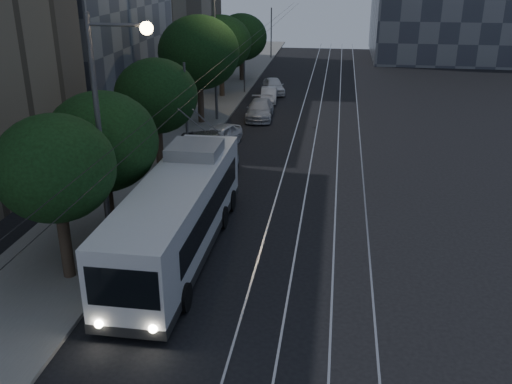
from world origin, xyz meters
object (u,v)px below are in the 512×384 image
object	(u,v)px
trolleybus	(179,214)
streetlamp_far	(220,30)
pickup_silver	(209,149)
car_white_d	(274,86)
car_white_b	(260,109)
car_white_c	(269,95)
car_white_a	(219,136)
streetlamp_near	(109,125)

from	to	relation	value
trolleybus	streetlamp_far	size ratio (longest dim) A/B	1.14
pickup_silver	car_white_d	xyz separation A→B (m)	(1.60, 19.36, -0.12)
car_white_b	trolleybus	bearing A→B (deg)	-93.81
car_white_c	car_white_d	bearing A→B (deg)	84.75
car_white_c	car_white_a	bearing A→B (deg)	-102.29
car_white_a	streetlamp_near	bearing A→B (deg)	-75.10
car_white_c	streetlamp_near	bearing A→B (deg)	-99.38
pickup_silver	car_white_d	distance (m)	19.43
car_white_a	streetlamp_near	world-z (taller)	streetlamp_near
trolleybus	streetlamp_far	world-z (taller)	streetlamp_far
pickup_silver	streetlamp_near	xyz separation A→B (m)	(-0.49, -13.02, 4.97)
trolleybus	streetlamp_near	distance (m)	4.76
car_white_a	streetlamp_near	xyz separation A→B (m)	(-0.49, -16.01, 5.08)
pickup_silver	streetlamp_near	world-z (taller)	streetlamp_near
car_white_d	streetlamp_near	size ratio (longest dim) A/B	0.43
trolleybus	pickup_silver	distance (m)	11.47
streetlamp_near	streetlamp_far	xyz separation A→B (m)	(-0.58, 22.31, 0.83)
car_white_d	streetlamp_far	size ratio (longest dim) A/B	0.37
pickup_silver	car_white_a	size ratio (longest dim) A/B	1.42
car_white_b	car_white_c	size ratio (longest dim) A/B	1.28
streetlamp_near	car_white_b	bearing A→B (deg)	84.91
car_white_c	streetlamp_far	distance (m)	9.35
car_white_c	streetlamp_near	size ratio (longest dim) A/B	0.38
streetlamp_near	car_white_c	bearing A→B (deg)	85.87
car_white_c	streetlamp_near	xyz separation A→B (m)	(-2.09, -28.96, 5.18)
pickup_silver	car_white_a	xyz separation A→B (m)	(0.00, 2.99, -0.11)
trolleybus	streetlamp_far	xyz separation A→B (m)	(-2.44, 20.65, 4.88)
pickup_silver	streetlamp_far	xyz separation A→B (m)	(-1.07, 9.30, 5.80)
car_white_a	car_white_c	distance (m)	13.05
car_white_a	car_white_b	xyz separation A→B (m)	(1.60, 7.47, -0.02)
pickup_silver	car_white_b	bearing A→B (deg)	58.03
trolleybus	car_white_b	bearing A→B (deg)	89.73
car_white_a	trolleybus	bearing A→B (deg)	-67.90
pickup_silver	trolleybus	bearing A→B (deg)	-106.42
car_white_a	streetlamp_far	size ratio (longest dim) A/B	0.37
trolleybus	car_white_a	bearing A→B (deg)	95.78
trolleybus	pickup_silver	world-z (taller)	trolleybus
pickup_silver	streetlamp_near	size ratio (longest dim) A/B	0.61
streetlamp_near	car_white_a	bearing A→B (deg)	88.24
trolleybus	car_white_b	xyz separation A→B (m)	(0.24, 21.81, -1.05)
car_white_a	streetlamp_far	bearing A→B (deg)	116.32
trolleybus	car_white_c	world-z (taller)	trolleybus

